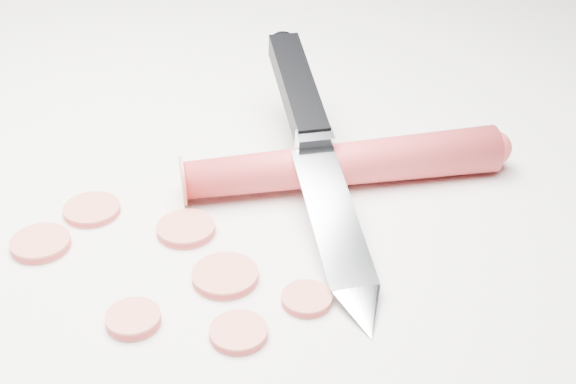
% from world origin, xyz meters
% --- Properties ---
extents(ground, '(2.40, 2.40, 0.00)m').
position_xyz_m(ground, '(0.00, 0.00, 0.00)').
color(ground, silver).
rests_on(ground, ground).
extents(carrot, '(0.20, 0.16, 0.03)m').
position_xyz_m(carrot, '(0.06, 0.05, 0.02)').
color(carrot, red).
rests_on(carrot, ground).
extents(carrot_slice_0, '(0.04, 0.04, 0.01)m').
position_xyz_m(carrot_slice_0, '(-0.09, -0.10, 0.00)').
color(carrot_slice_0, '#DB684D').
rests_on(carrot_slice_0, ground).
extents(carrot_slice_1, '(0.04, 0.04, 0.01)m').
position_xyz_m(carrot_slice_1, '(-0.01, -0.05, 0.00)').
color(carrot_slice_1, '#DB684D').
rests_on(carrot_slice_1, ground).
extents(carrot_slice_2, '(0.04, 0.04, 0.01)m').
position_xyz_m(carrot_slice_2, '(0.03, -0.08, 0.00)').
color(carrot_slice_2, '#DB684D').
rests_on(carrot_slice_2, ground).
extents(carrot_slice_3, '(0.03, 0.03, 0.01)m').
position_xyz_m(carrot_slice_3, '(0.06, -0.12, 0.00)').
color(carrot_slice_3, '#DB684D').
rests_on(carrot_slice_3, ground).
extents(carrot_slice_4, '(0.03, 0.03, 0.01)m').
position_xyz_m(carrot_slice_4, '(0.09, -0.08, 0.00)').
color(carrot_slice_4, '#DB684D').
rests_on(carrot_slice_4, ground).
extents(carrot_slice_5, '(0.04, 0.04, 0.01)m').
position_xyz_m(carrot_slice_5, '(-0.08, -0.05, 0.00)').
color(carrot_slice_5, '#DB684D').
rests_on(carrot_slice_5, ground).
extents(carrot_slice_6, '(0.03, 0.03, 0.01)m').
position_xyz_m(carrot_slice_6, '(0.00, -0.13, 0.00)').
color(carrot_slice_6, '#DB684D').
rests_on(carrot_slice_6, ground).
extents(kitchen_knife, '(0.19, 0.25, 0.07)m').
position_xyz_m(kitchen_knife, '(0.05, 0.03, 0.04)').
color(kitchen_knife, silver).
rests_on(kitchen_knife, ground).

